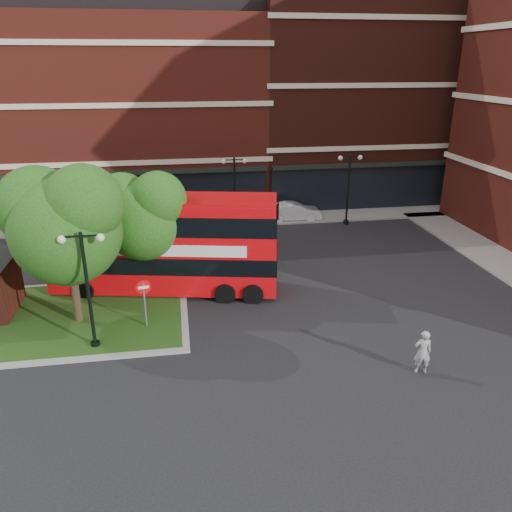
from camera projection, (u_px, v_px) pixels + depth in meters
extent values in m
plane|color=black|center=(230.00, 339.00, 21.02)|extent=(120.00, 120.00, 0.00)
cube|color=slate|center=(205.00, 222.00, 36.15)|extent=(44.00, 3.00, 0.12)
cube|color=maroon|center=(94.00, 114.00, 39.31)|extent=(26.00, 12.00, 14.00)
cube|color=#471911|center=(361.00, 98.00, 42.22)|extent=(18.00, 12.00, 16.00)
cube|color=gray|center=(47.00, 319.00, 22.56)|extent=(12.60, 7.60, 0.12)
cube|color=#19380F|center=(47.00, 319.00, 22.55)|extent=(12.00, 7.00, 0.15)
cylinder|color=#2D2116|center=(74.00, 283.00, 21.63)|extent=(0.36, 0.36, 3.92)
sphere|color=#1A4110|center=(66.00, 231.00, 20.76)|extent=(4.60, 4.60, 4.60)
sphere|color=#1A4110|center=(38.00, 207.00, 20.88)|extent=(3.45, 3.45, 3.45)
sphere|color=#1A4110|center=(84.00, 204.00, 20.01)|extent=(3.22, 3.22, 3.22)
cylinder|color=#2D2116|center=(147.00, 262.00, 24.45)|extent=(0.36, 0.36, 3.47)
sphere|color=#1A4110|center=(144.00, 221.00, 23.68)|extent=(3.80, 3.80, 3.80)
sphere|color=#1A4110|center=(122.00, 202.00, 23.77)|extent=(2.85, 2.85, 2.85)
sphere|color=#1A4110|center=(158.00, 200.00, 23.04)|extent=(2.66, 2.66, 2.66)
cylinder|color=black|center=(88.00, 293.00, 19.47)|extent=(0.14, 0.14, 5.00)
cylinder|color=black|center=(96.00, 345.00, 20.33)|extent=(0.36, 0.36, 0.30)
cube|color=black|center=(81.00, 236.00, 18.61)|extent=(1.40, 0.06, 0.06)
sphere|color=#F2EACC|center=(62.00, 240.00, 18.54)|extent=(0.32, 0.32, 0.32)
sphere|color=#F2EACC|center=(100.00, 238.00, 18.75)|extent=(0.32, 0.32, 0.32)
cylinder|color=black|center=(235.00, 195.00, 33.72)|extent=(0.14, 0.14, 5.00)
cylinder|color=black|center=(235.00, 228.00, 34.58)|extent=(0.36, 0.36, 0.30)
cube|color=black|center=(234.00, 160.00, 32.86)|extent=(1.40, 0.06, 0.06)
sphere|color=#F2EACC|center=(224.00, 162.00, 32.79)|extent=(0.32, 0.32, 0.32)
sphere|color=#F2EACC|center=(245.00, 161.00, 33.00)|extent=(0.32, 0.32, 0.32)
cylinder|color=black|center=(348.00, 190.00, 34.91)|extent=(0.14, 0.14, 5.00)
cylinder|color=black|center=(346.00, 222.00, 35.77)|extent=(0.36, 0.36, 0.30)
cube|color=black|center=(350.00, 156.00, 34.05)|extent=(1.40, 0.06, 0.06)
sphere|color=#F2EACC|center=(340.00, 158.00, 33.98)|extent=(0.32, 0.32, 0.32)
sphere|color=#F2EACC|center=(360.00, 157.00, 34.19)|extent=(0.32, 0.32, 0.32)
cube|color=red|center=(165.00, 262.00, 24.99)|extent=(11.48, 4.77, 2.14)
cube|color=red|center=(162.00, 222.00, 24.21)|extent=(11.37, 4.73, 2.14)
cube|color=black|center=(162.00, 219.00, 24.17)|extent=(11.48, 4.77, 0.97)
cube|color=silver|center=(157.00, 251.00, 23.37)|extent=(8.23, 1.75, 0.56)
imported|color=gray|center=(423.00, 352.00, 18.49)|extent=(0.71, 0.53, 1.77)
imported|color=silver|center=(114.00, 218.00, 34.50)|extent=(4.64, 2.14, 1.54)
imported|color=silver|center=(294.00, 212.00, 36.44)|extent=(4.04, 1.57, 1.31)
cylinder|color=slate|center=(145.00, 306.00, 21.47)|extent=(0.08, 0.08, 2.20)
cylinder|color=red|center=(143.00, 287.00, 21.14)|extent=(0.64, 0.15, 0.64)
cube|color=white|center=(143.00, 287.00, 21.14)|extent=(0.45, 0.11, 0.12)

